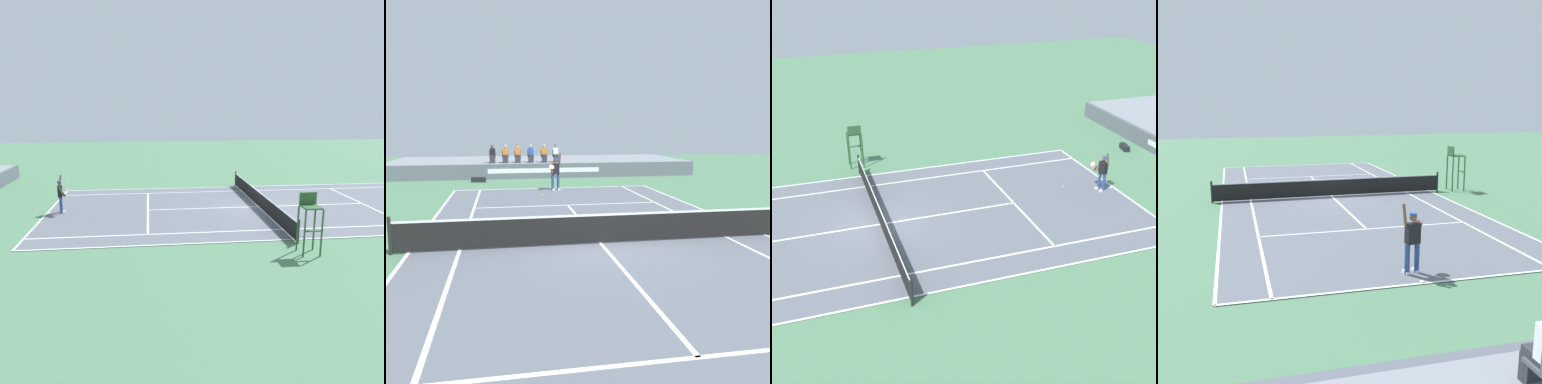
{
  "view_description": "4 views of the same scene",
  "coord_description": "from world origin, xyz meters",
  "views": [
    {
      "loc": [
        -20.67,
        6.26,
        5.87
      ],
      "look_at": [
        0.01,
        3.89,
        1.0
      ],
      "focal_mm": 35.41,
      "sensor_mm": 36.0,
      "label": 1
    },
    {
      "loc": [
        -2.85,
        -11.83,
        3.46
      ],
      "look_at": [
        0.01,
        3.89,
        1.0
      ],
      "focal_mm": 38.98,
      "sensor_mm": 36.0,
      "label": 2
    },
    {
      "loc": [
        19.91,
        -2.91,
        11.13
      ],
      "look_at": [
        0.01,
        3.89,
        1.0
      ],
      "focal_mm": 48.25,
      "sensor_mm": 36.0,
      "label": 3
    },
    {
      "loc": [
        4.89,
        22.75,
        4.92
      ],
      "look_at": [
        0.01,
        3.89,
        1.0
      ],
      "focal_mm": 42.85,
      "sensor_mm": 36.0,
      "label": 4
    }
  ],
  "objects": [
    {
      "name": "net",
      "position": [
        0.0,
        0.0,
        0.52
      ],
      "size": [
        11.98,
        0.1,
        1.07
      ],
      "color": "black",
      "rests_on": "ground"
    },
    {
      "name": "tennis_ball",
      "position": [
        -0.86,
        9.53,
        0.03
      ],
      "size": [
        0.07,
        0.07,
        0.07
      ],
      "primitive_type": "sphere",
      "color": "#D1E533",
      "rests_on": "ground"
    },
    {
      "name": "umpire_chair",
      "position": [
        -6.96,
        0.0,
        1.56
      ],
      "size": [
        0.77,
        0.77,
        2.44
      ],
      "color": "#2D562D",
      "rests_on": "ground"
    },
    {
      "name": "tennis_player",
      "position": [
        0.04,
        11.1,
        0.99
      ],
      "size": [
        0.75,
        0.72,
        2.08
      ],
      "color": "navy",
      "rests_on": "ground"
    },
    {
      "name": "ground_plane",
      "position": [
        0.0,
        0.0,
        0.0
      ],
      "size": [
        80.0,
        80.0,
        0.0
      ],
      "primitive_type": "plane",
      "color": "#4C7A56"
    },
    {
      "name": "court",
      "position": [
        0.0,
        0.0,
        0.01
      ],
      "size": [
        11.08,
        23.88,
        0.03
      ],
      "color": "slate",
      "rests_on": "ground"
    }
  ]
}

